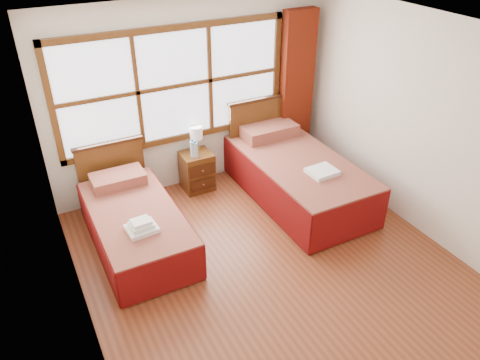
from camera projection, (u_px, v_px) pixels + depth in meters
floor at (275, 269)px, 5.29m from camera, size 4.50×4.50×0.00m
ceiling at (286, 36)px, 3.94m from camera, size 4.50×4.50×0.00m
wall_back at (192, 96)px, 6.32m from camera, size 4.00×0.00×4.00m
wall_left at (71, 226)px, 3.82m from camera, size 0.00×4.50×4.50m
wall_right at (427, 130)px, 5.41m from camera, size 0.00×4.50×4.50m
window at (175, 86)px, 6.09m from camera, size 3.16×0.06×1.56m
curtain at (296, 89)px, 6.91m from camera, size 0.50×0.16×2.30m
bed_left at (135, 223)px, 5.56m from camera, size 0.97×1.99×0.94m
bed_right at (295, 174)px, 6.43m from camera, size 1.16×2.25×1.13m
nightstand at (197, 171)px, 6.62m from camera, size 0.42×0.42×0.56m
towels_left at (142, 227)px, 5.06m from camera, size 0.34×0.30×0.14m
towels_right at (322, 172)px, 5.91m from camera, size 0.37×0.33×0.06m
lamp at (196, 133)px, 6.48m from camera, size 0.18×0.18×0.34m
bottle_near at (193, 149)px, 6.35m from camera, size 0.07×0.07×0.26m
bottle_far at (196, 149)px, 6.35m from camera, size 0.06×0.06×0.24m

